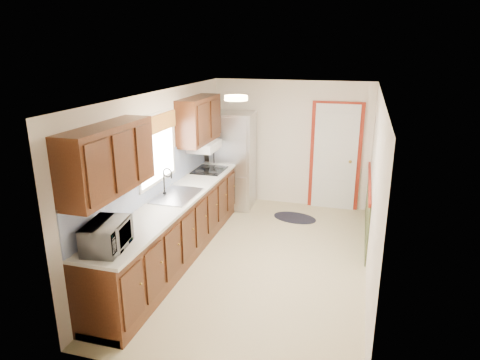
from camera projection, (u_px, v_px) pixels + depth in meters
The scene contains 8 objects.
room_shell at pixel (261, 182), 5.92m from camera, with size 3.20×5.20×2.52m.
kitchen_run at pixel (172, 206), 6.09m from camera, with size 0.63×4.00×2.20m.
back_wall_trim at pixel (342, 167), 7.78m from camera, with size 1.12×2.30×2.08m.
ceiling_fixture at pixel (236, 98), 5.47m from camera, with size 0.30×0.30×0.06m, color #FFD88C.
microwave at pixel (106, 233), 4.47m from camera, with size 0.55×0.31×0.37m, color white.
refrigerator at pixel (233, 160), 8.15m from camera, with size 0.80×0.78×1.83m.
rug at pixel (295, 218), 7.79m from camera, with size 0.79×0.51×0.01m, color black.
cooktop at pixel (209, 170), 7.38m from camera, with size 0.50×0.60×0.02m, color black.
Camera 1 is at (1.27, -5.50, 2.99)m, focal length 32.00 mm.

